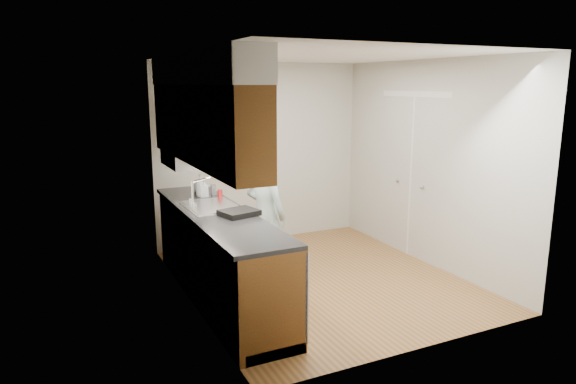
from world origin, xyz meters
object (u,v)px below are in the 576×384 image
object	(u,v)px
soap_bottle_c	(197,185)
steel_can	(213,190)
dish_rack	(239,213)
soda_can	(220,194)
person	(265,206)
soap_bottle_a	(200,185)
soap_bottle_b	(204,188)

from	to	relation	value
soap_bottle_c	steel_can	size ratio (longest dim) A/B	1.36
steel_can	dish_rack	distance (m)	1.04
soap_bottle_c	soda_can	xyz separation A→B (m)	(0.13, -0.48, -0.03)
person	dish_rack	bearing A→B (deg)	110.70
soap_bottle_a	soap_bottle_b	size ratio (longest dim) A/B	1.26
soap_bottle_b	soda_can	bearing A→B (deg)	-55.46
soda_can	steel_can	bearing A→B (deg)	89.98
soap_bottle_b	steel_can	bearing A→B (deg)	25.41
dish_rack	person	bearing A→B (deg)	32.62
soap_bottle_b	dish_rack	distance (m)	0.98
person	dish_rack	xyz separation A→B (m)	(-0.50, -0.53, 0.10)
person	soap_bottle_a	size ratio (longest dim) A/B	6.48
soap_bottle_a	dish_rack	world-z (taller)	soap_bottle_a
soap_bottle_a	steel_can	size ratio (longest dim) A/B	2.21
soap_bottle_b	steel_can	world-z (taller)	soap_bottle_b
soap_bottle_b	soap_bottle_c	xyz separation A→B (m)	(0.00, 0.29, -0.02)
person	soap_bottle_b	world-z (taller)	person
soap_bottle_b	soap_bottle_a	bearing A→B (deg)	141.93
soap_bottle_c	dish_rack	distance (m)	1.27
steel_can	soap_bottle_b	bearing A→B (deg)	-154.59
soap_bottle_b	soap_bottle_c	world-z (taller)	soap_bottle_b
steel_can	soda_can	bearing A→B (deg)	-90.02
dish_rack	soda_can	bearing A→B (deg)	71.66
steel_can	dish_rack	world-z (taller)	steel_can
soap_bottle_a	soda_can	bearing A→B (deg)	-52.46
soap_bottle_a	soap_bottle_c	distance (m)	0.27
soap_bottle_a	steel_can	bearing A→B (deg)	10.79
soap_bottle_b	person	bearing A→B (deg)	-38.18
steel_can	dish_rack	bearing A→B (deg)	-93.53
soap_bottle_a	dish_rack	bearing A→B (deg)	-84.20
soda_can	steel_can	world-z (taller)	steel_can
soap_bottle_a	soda_can	world-z (taller)	soap_bottle_a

